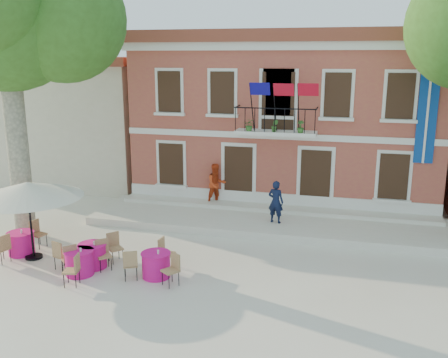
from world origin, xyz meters
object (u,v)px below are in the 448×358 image
at_px(plane_tree_west, 4,12).
at_px(pedestrian_orange, 216,184).
at_px(cafe_table_1, 93,254).
at_px(pedestrian_navy, 276,202).
at_px(cafe_table_0, 79,261).
at_px(patio_umbrella, 27,190).
at_px(cafe_table_4, 156,264).
at_px(cafe_table_3, 21,242).

relative_size(plane_tree_west, pedestrian_orange, 6.02).
distance_m(pedestrian_orange, cafe_table_1, 6.97).
height_order(pedestrian_navy, cafe_table_0, pedestrian_navy).
height_order(plane_tree_west, patio_umbrella, plane_tree_west).
distance_m(plane_tree_west, cafe_table_1, 8.60).
xyz_separation_m(cafe_table_0, cafe_table_4, (2.31, 0.43, 0.00)).
height_order(patio_umbrella, cafe_table_3, patio_umbrella).
distance_m(pedestrian_orange, cafe_table_3, 8.05).
distance_m(plane_tree_west, cafe_table_0, 8.70).
bearing_deg(pedestrian_navy, cafe_table_0, 57.45).
xyz_separation_m(pedestrian_orange, cafe_table_1, (-2.20, -6.57, -0.77)).
distance_m(patio_umbrella, pedestrian_orange, 7.89).
relative_size(plane_tree_west, cafe_table_1, 6.25).
distance_m(plane_tree_west, patio_umbrella, 6.05).
relative_size(patio_umbrella, pedestrian_navy, 2.13).
distance_m(pedestrian_navy, cafe_table_4, 5.81).
xyz_separation_m(pedestrian_navy, cafe_table_4, (-2.80, -5.04, -0.69)).
distance_m(cafe_table_0, cafe_table_3, 2.88).
relative_size(patio_umbrella, cafe_table_3, 1.77).
relative_size(cafe_table_0, cafe_table_3, 0.93).
bearing_deg(cafe_table_1, plane_tree_west, 153.03).
relative_size(pedestrian_orange, cafe_table_1, 1.04).
bearing_deg(cafe_table_0, pedestrian_orange, 72.06).
distance_m(plane_tree_west, pedestrian_orange, 10.12).
bearing_deg(pedestrian_navy, cafe_table_3, 40.56).
relative_size(pedestrian_navy, cafe_table_3, 0.83).
relative_size(plane_tree_west, cafe_table_3, 5.44).
bearing_deg(patio_umbrella, cafe_table_1, -3.84).
xyz_separation_m(pedestrian_navy, cafe_table_0, (-5.11, -5.47, -0.69)).
height_order(plane_tree_west, pedestrian_orange, plane_tree_west).
distance_m(pedestrian_orange, cafe_table_4, 6.78).
distance_m(plane_tree_west, cafe_table_3, 7.69).
distance_m(cafe_table_1, cafe_table_3, 2.86).
distance_m(cafe_table_3, cafe_table_4, 5.06).
bearing_deg(cafe_table_1, cafe_table_0, -100.90).
height_order(pedestrian_navy, pedestrian_orange, pedestrian_orange).
xyz_separation_m(plane_tree_west, pedestrian_orange, (6.03, 4.62, -6.68)).
relative_size(pedestrian_orange, cafe_table_0, 0.97).
bearing_deg(pedestrian_orange, plane_tree_west, 178.05).
bearing_deg(cafe_table_3, patio_umbrella, -17.51).
height_order(cafe_table_0, cafe_table_1, same).
distance_m(plane_tree_west, cafe_table_4, 9.80).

